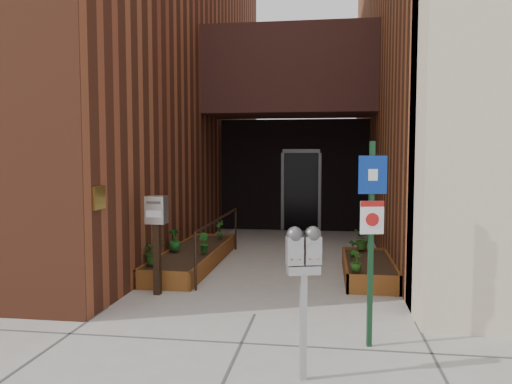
% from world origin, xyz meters
% --- Properties ---
extents(ground, '(80.00, 80.00, 0.00)m').
position_xyz_m(ground, '(0.00, 0.00, 0.00)').
color(ground, '#9E9991').
rests_on(ground, ground).
extents(architecture, '(20.00, 14.60, 10.00)m').
position_xyz_m(architecture, '(-0.18, 6.89, 4.98)').
color(architecture, brown).
rests_on(architecture, ground).
extents(planter_left, '(0.90, 3.60, 0.30)m').
position_xyz_m(planter_left, '(-1.55, 2.70, 0.13)').
color(planter_left, brown).
rests_on(planter_left, ground).
extents(planter_right, '(0.80, 2.20, 0.30)m').
position_xyz_m(planter_right, '(1.60, 2.20, 0.13)').
color(planter_right, brown).
rests_on(planter_right, ground).
extents(handrail, '(0.04, 3.34, 0.90)m').
position_xyz_m(handrail, '(-1.05, 2.65, 0.75)').
color(handrail, black).
rests_on(handrail, ground).
extents(parking_meter, '(0.33, 0.20, 1.41)m').
position_xyz_m(parking_meter, '(0.71, -1.78, 1.09)').
color(parking_meter, '#A8A7AA').
rests_on(parking_meter, ground).
extents(sign_post, '(0.30, 0.10, 2.19)m').
position_xyz_m(sign_post, '(1.38, -0.89, 1.35)').
color(sign_post, '#14391F').
rests_on(sign_post, ground).
extents(payment_dropbox, '(0.30, 0.23, 1.45)m').
position_xyz_m(payment_dropbox, '(-1.55, 0.71, 1.05)').
color(payment_dropbox, black).
rests_on(payment_dropbox, ground).
extents(shrub_left_a, '(0.51, 0.51, 0.40)m').
position_xyz_m(shrub_left_a, '(-1.85, 1.38, 0.50)').
color(shrub_left_a, '#225317').
rests_on(shrub_left_a, planter_left).
extents(shrub_left_b, '(0.27, 0.27, 0.35)m').
position_xyz_m(shrub_left_b, '(-1.28, 2.42, 0.48)').
color(shrub_left_b, '#1A5418').
rests_on(shrub_left_b, planter_left).
extents(shrub_left_c, '(0.30, 0.30, 0.40)m').
position_xyz_m(shrub_left_c, '(-1.85, 2.52, 0.50)').
color(shrub_left_c, '#1B6120').
rests_on(shrub_left_c, planter_left).
extents(shrub_left_d, '(0.28, 0.28, 0.38)m').
position_xyz_m(shrub_left_d, '(-1.31, 3.91, 0.49)').
color(shrub_left_d, '#20611B').
rests_on(shrub_left_d, planter_left).
extents(shrub_right_a, '(0.25, 0.25, 0.32)m').
position_xyz_m(shrub_right_a, '(1.35, 1.30, 0.46)').
color(shrub_right_a, '#245017').
rests_on(shrub_right_a, planter_right).
extents(shrub_right_b, '(0.22, 0.22, 0.31)m').
position_xyz_m(shrub_right_b, '(1.35, 2.32, 0.46)').
color(shrub_right_b, '#1A5919').
rests_on(shrub_right_b, planter_right).
extents(shrub_right_c, '(0.40, 0.40, 0.37)m').
position_xyz_m(shrub_right_c, '(1.56, 3.10, 0.48)').
color(shrub_right_c, '#29611B').
rests_on(shrub_right_c, planter_right).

